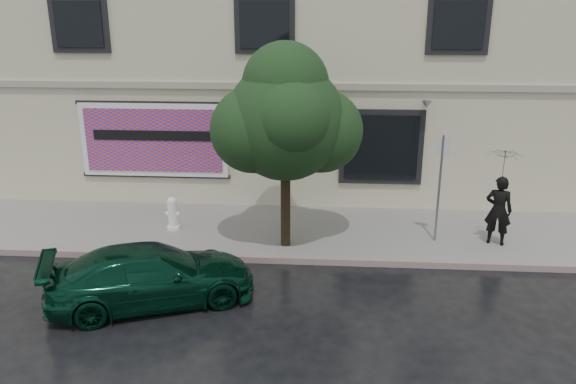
# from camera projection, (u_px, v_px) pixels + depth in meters

# --- Properties ---
(ground) EXTENTS (90.00, 90.00, 0.00)m
(ground) POSITION_uv_depth(u_px,v_px,m) (242.00, 293.00, 11.62)
(ground) COLOR black
(ground) RESTS_ON ground
(sidewalk) EXTENTS (20.00, 3.50, 0.15)m
(sidewalk) POSITION_uv_depth(u_px,v_px,m) (260.00, 230.00, 14.68)
(sidewalk) COLOR gray
(sidewalk) RESTS_ON ground
(curb) EXTENTS (20.00, 0.18, 0.16)m
(curb) POSITION_uv_depth(u_px,v_px,m) (251.00, 259.00, 13.02)
(curb) COLOR gray
(curb) RESTS_ON ground
(building) EXTENTS (20.00, 8.12, 7.00)m
(building) POSITION_uv_depth(u_px,v_px,m) (278.00, 73.00, 19.05)
(building) COLOR beige
(building) RESTS_ON ground
(billboard) EXTENTS (4.30, 0.16, 2.20)m
(billboard) POSITION_uv_depth(u_px,v_px,m) (154.00, 140.00, 15.86)
(billboard) COLOR white
(billboard) RESTS_ON ground
(car) EXTENTS (4.40, 3.10, 1.17)m
(car) POSITION_uv_depth(u_px,v_px,m) (152.00, 275.00, 11.08)
(car) COLOR #083221
(car) RESTS_ON ground
(pedestrian) EXTENTS (0.73, 0.60, 1.71)m
(pedestrian) POSITION_uv_depth(u_px,v_px,m) (498.00, 210.00, 13.41)
(pedestrian) COLOR black
(pedestrian) RESTS_ON sidewalk
(umbrella) EXTENTS (1.03, 1.03, 0.68)m
(umbrella) POSITION_uv_depth(u_px,v_px,m) (504.00, 162.00, 13.04)
(umbrella) COLOR black
(umbrella) RESTS_ON pedestrian
(street_tree) EXTENTS (2.71, 2.71, 4.38)m
(street_tree) POSITION_uv_depth(u_px,v_px,m) (285.00, 122.00, 12.67)
(street_tree) COLOR black
(street_tree) RESTS_ON sidewalk
(fire_hydrant) EXTENTS (0.36, 0.33, 0.87)m
(fire_hydrant) POSITION_uv_depth(u_px,v_px,m) (173.00, 214.00, 14.44)
(fire_hydrant) COLOR white
(fire_hydrant) RESTS_ON sidewalk
(sign_pole) EXTENTS (0.31, 0.15, 2.65)m
(sign_pole) POSITION_uv_depth(u_px,v_px,m) (440.00, 179.00, 13.35)
(sign_pole) COLOR gray
(sign_pole) RESTS_ON sidewalk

